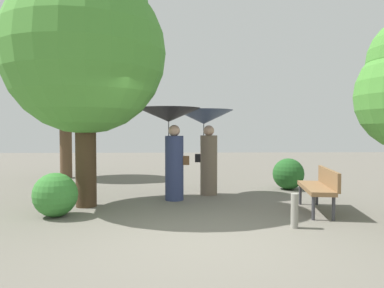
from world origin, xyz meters
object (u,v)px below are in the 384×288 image
Objects in this scene: person_left at (170,130)px; park_bench at (320,185)px; tree_near_left at (65,83)px; person_right at (205,130)px; tree_mid_left at (85,40)px; path_marker_post at (294,211)px.

person_left is 1.33× the size of park_bench.
tree_near_left reaches higher than person_left.
tree_near_left is at bearing 44.77° from person_left.
person_right is at bearing -49.00° from person_left.
tree_mid_left is (-4.62, 0.65, 2.89)m from park_bench.
person_left is 3.35m from park_bench.
person_left reaches higher than path_marker_post.
path_marker_post is at bearing -25.23° from tree_mid_left.
park_bench is at bearing -38.83° from tree_near_left.
park_bench is (2.90, -1.29, -1.06)m from person_left.
park_bench is 2.80× the size of path_marker_post.
tree_mid_left reaches higher than person_left.
tree_near_left is (-6.43, 5.18, 2.60)m from park_bench.
tree_near_left is at bearing 55.93° from person_right.
path_marker_post is at bearing -155.65° from person_right.
person_left reaches higher than person_right.
tree_near_left is at bearing 131.55° from path_marker_post.
park_bench is 8.65m from tree_near_left.
person_right reaches higher than park_bench.
tree_near_left reaches higher than park_bench.
person_left is 2.59m from tree_mid_left.
person_left is at bearing -47.74° from tree_near_left.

